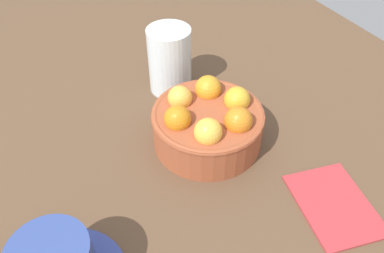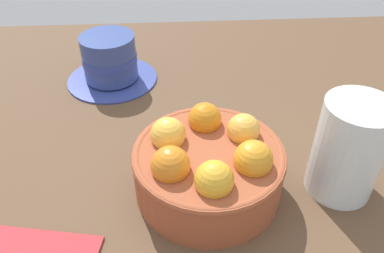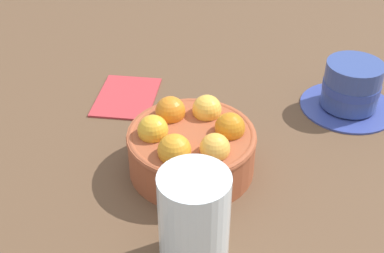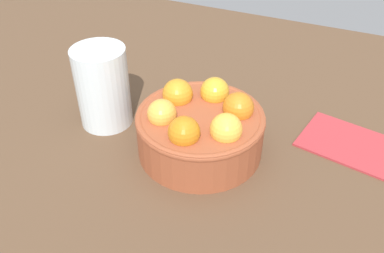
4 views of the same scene
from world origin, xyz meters
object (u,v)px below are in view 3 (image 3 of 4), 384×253
object	(u,v)px
water_glass	(194,220)
terracotta_bowl	(191,146)
coffee_cup	(351,88)
folded_napkin	(127,96)

from	to	relation	value
water_glass	terracotta_bowl	bearing A→B (deg)	177.87
coffee_cup	terracotta_bowl	bearing A→B (deg)	-62.13
water_glass	coffee_cup	bearing A→B (deg)	137.87
coffee_cup	folded_napkin	size ratio (longest dim) A/B	1.17
folded_napkin	coffee_cup	bearing A→B (deg)	82.02
water_glass	folded_napkin	xyz separation A→B (cm)	(-31.67, -8.43, -5.22)
terracotta_bowl	folded_napkin	size ratio (longest dim) A/B	1.34
coffee_cup	water_glass	xyz separation A→B (cm)	(27.06, -24.48, 2.22)
terracotta_bowl	water_glass	world-z (taller)	water_glass
folded_napkin	terracotta_bowl	bearing A→B (deg)	27.42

